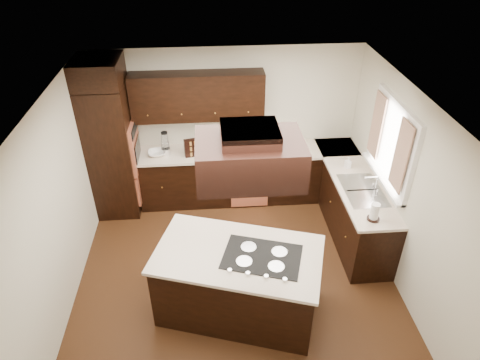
# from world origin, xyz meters

# --- Properties ---
(floor) EXTENTS (4.20, 4.20, 0.02)m
(floor) POSITION_xyz_m (0.00, 0.00, -0.01)
(floor) COLOR #512E17
(floor) RESTS_ON ground
(ceiling) EXTENTS (4.20, 4.20, 0.02)m
(ceiling) POSITION_xyz_m (0.00, 0.00, 2.51)
(ceiling) COLOR silver
(ceiling) RESTS_ON ground
(wall_back) EXTENTS (4.20, 0.02, 2.50)m
(wall_back) POSITION_xyz_m (0.00, 2.11, 1.25)
(wall_back) COLOR beige
(wall_back) RESTS_ON ground
(wall_front) EXTENTS (4.20, 0.02, 2.50)m
(wall_front) POSITION_xyz_m (0.00, -2.11, 1.25)
(wall_front) COLOR beige
(wall_front) RESTS_ON ground
(wall_left) EXTENTS (0.02, 4.20, 2.50)m
(wall_left) POSITION_xyz_m (-2.11, 0.00, 1.25)
(wall_left) COLOR beige
(wall_left) RESTS_ON ground
(wall_right) EXTENTS (0.02, 4.20, 2.50)m
(wall_right) POSITION_xyz_m (2.11, 0.00, 1.25)
(wall_right) COLOR beige
(wall_right) RESTS_ON ground
(oven_column) EXTENTS (0.65, 0.75, 2.12)m
(oven_column) POSITION_xyz_m (-1.78, 1.71, 1.06)
(oven_column) COLOR black
(oven_column) RESTS_ON floor
(wall_oven_face) EXTENTS (0.05, 0.62, 0.78)m
(wall_oven_face) POSITION_xyz_m (-1.43, 1.71, 1.12)
(wall_oven_face) COLOR #C96646
(wall_oven_face) RESTS_ON oven_column
(base_cabinets_back) EXTENTS (2.93, 0.60, 0.88)m
(base_cabinets_back) POSITION_xyz_m (0.03, 1.80, 0.44)
(base_cabinets_back) COLOR black
(base_cabinets_back) RESTS_ON floor
(base_cabinets_right) EXTENTS (0.60, 2.40, 0.88)m
(base_cabinets_right) POSITION_xyz_m (1.80, 0.90, 0.44)
(base_cabinets_right) COLOR black
(base_cabinets_right) RESTS_ON floor
(countertop_back) EXTENTS (2.93, 0.63, 0.04)m
(countertop_back) POSITION_xyz_m (0.03, 1.79, 0.90)
(countertop_back) COLOR beige
(countertop_back) RESTS_ON base_cabinets_back
(countertop_right) EXTENTS (0.63, 2.40, 0.04)m
(countertop_right) POSITION_xyz_m (1.79, 0.90, 0.90)
(countertop_right) COLOR beige
(countertop_right) RESTS_ON base_cabinets_right
(upper_cabinets) EXTENTS (2.00, 0.34, 0.72)m
(upper_cabinets) POSITION_xyz_m (-0.43, 1.93, 1.81)
(upper_cabinets) COLOR black
(upper_cabinets) RESTS_ON wall_back
(dishwasher_front) EXTENTS (0.60, 0.05, 0.72)m
(dishwasher_front) POSITION_xyz_m (0.33, 1.50, 0.40)
(dishwasher_front) COLOR #C96646
(dishwasher_front) RESTS_ON floor
(window_frame) EXTENTS (0.06, 1.32, 1.12)m
(window_frame) POSITION_xyz_m (2.07, 0.55, 1.65)
(window_frame) COLOR white
(window_frame) RESTS_ON wall_right
(window_pane) EXTENTS (0.00, 1.20, 1.00)m
(window_pane) POSITION_xyz_m (2.10, 0.55, 1.65)
(window_pane) COLOR white
(window_pane) RESTS_ON wall_right
(curtain_left) EXTENTS (0.02, 0.34, 0.90)m
(curtain_left) POSITION_xyz_m (2.01, 0.13, 1.70)
(curtain_left) COLOR beige
(curtain_left) RESTS_ON wall_right
(curtain_right) EXTENTS (0.02, 0.34, 0.90)m
(curtain_right) POSITION_xyz_m (2.01, 0.97, 1.70)
(curtain_right) COLOR beige
(curtain_right) RESTS_ON wall_right
(sink_rim) EXTENTS (0.52, 0.84, 0.01)m
(sink_rim) POSITION_xyz_m (1.80, 0.55, 0.92)
(sink_rim) COLOR silver
(sink_rim) RESTS_ON countertop_right
(island) EXTENTS (2.05, 1.50, 0.88)m
(island) POSITION_xyz_m (-0.02, -0.56, 0.44)
(island) COLOR black
(island) RESTS_ON floor
(island_top) EXTENTS (2.13, 1.59, 0.04)m
(island_top) POSITION_xyz_m (-0.02, -0.56, 0.90)
(island_top) COLOR beige
(island_top) RESTS_ON island
(cooktop) EXTENTS (1.00, 0.81, 0.01)m
(cooktop) POSITION_xyz_m (0.25, -0.64, 0.93)
(cooktop) COLOR black
(cooktop) RESTS_ON island_top
(range_hood) EXTENTS (1.05, 0.72, 0.42)m
(range_hood) POSITION_xyz_m (0.10, -0.55, 2.16)
(range_hood) COLOR black
(range_hood) RESTS_ON ceiling
(hood_duct) EXTENTS (0.55, 0.50, 0.13)m
(hood_duct) POSITION_xyz_m (0.10, -0.55, 2.44)
(hood_duct) COLOR black
(hood_duct) RESTS_ON ceiling
(blender_base) EXTENTS (0.15, 0.15, 0.10)m
(blender_base) POSITION_xyz_m (-0.97, 1.79, 0.97)
(blender_base) COLOR silver
(blender_base) RESTS_ON countertop_back
(blender_pitcher) EXTENTS (0.13, 0.13, 0.26)m
(blender_pitcher) POSITION_xyz_m (-0.97, 1.79, 1.15)
(blender_pitcher) COLOR silver
(blender_pitcher) RESTS_ON blender_base
(spice_rack) EXTENTS (0.35, 0.16, 0.29)m
(spice_rack) POSITION_xyz_m (-0.50, 1.70, 1.06)
(spice_rack) COLOR black
(spice_rack) RESTS_ON countertop_back
(mixing_bowl) EXTENTS (0.31, 0.31, 0.07)m
(mixing_bowl) POSITION_xyz_m (-1.11, 1.76, 0.95)
(mixing_bowl) COLOR white
(mixing_bowl) RESTS_ON countertop_back
(soap_bottle) EXTENTS (0.09, 0.10, 0.17)m
(soap_bottle) POSITION_xyz_m (1.76, 1.15, 1.01)
(soap_bottle) COLOR white
(soap_bottle) RESTS_ON countertop_right
(paper_towel) EXTENTS (0.14, 0.14, 0.24)m
(paper_towel) POSITION_xyz_m (1.72, -0.09, 1.04)
(paper_towel) COLOR white
(paper_towel) RESTS_ON countertop_right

